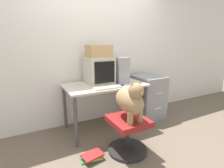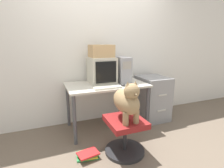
{
  "view_description": "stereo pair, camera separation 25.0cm",
  "coord_description": "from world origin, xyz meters",
  "views": [
    {
      "loc": [
        -1.16,
        -2.1,
        1.42
      ],
      "look_at": [
        -0.03,
        0.05,
        0.83
      ],
      "focal_mm": 28.0,
      "sensor_mm": 36.0,
      "label": 1
    },
    {
      "loc": [
        -0.93,
        -2.2,
        1.42
      ],
      "look_at": [
        -0.03,
        0.05,
        0.83
      ],
      "focal_mm": 28.0,
      "sensor_mm": 36.0,
      "label": 2
    }
  ],
  "objects": [
    {
      "name": "ground_plane",
      "position": [
        0.0,
        0.0,
        0.0
      ],
      "size": [
        12.0,
        12.0,
        0.0
      ],
      "primitive_type": "plane",
      "color": "#6B5B4C"
    },
    {
      "name": "wall_back",
      "position": [
        0.0,
        0.79,
        1.3
      ],
      "size": [
        8.0,
        0.05,
        2.6
      ],
      "color": "white",
      "rests_on": "ground_plane"
    },
    {
      "name": "desk",
      "position": [
        0.0,
        0.36,
        0.67
      ],
      "size": [
        1.27,
        0.73,
        0.76
      ],
      "color": "beige",
      "rests_on": "ground_plane"
    },
    {
      "name": "crt_monitor",
      "position": [
        -0.04,
        0.48,
        0.97
      ],
      "size": [
        0.4,
        0.44,
        0.42
      ],
      "color": "beige",
      "rests_on": "desk"
    },
    {
      "name": "pc_tower",
      "position": [
        0.29,
        0.46,
        0.97
      ],
      "size": [
        0.2,
        0.47,
        0.42
      ],
      "color": "#99999E",
      "rests_on": "desk"
    },
    {
      "name": "keyboard",
      "position": [
        -0.08,
        0.11,
        0.77
      ],
      "size": [
        0.42,
        0.16,
        0.03
      ],
      "color": "beige",
      "rests_on": "desk"
    },
    {
      "name": "computer_mouse",
      "position": [
        0.18,
        0.12,
        0.78
      ],
      "size": [
        0.07,
        0.05,
        0.03
      ],
      "color": "#333333",
      "rests_on": "desk"
    },
    {
      "name": "office_chair",
      "position": [
        -0.02,
        -0.37,
        0.26
      ],
      "size": [
        0.52,
        0.52,
        0.47
      ],
      "color": "#262628",
      "rests_on": "ground_plane"
    },
    {
      "name": "dog",
      "position": [
        -0.02,
        -0.41,
        0.73
      ],
      "size": [
        0.25,
        0.52,
        0.52
      ],
      "color": "#9E7F56",
      "rests_on": "office_chair"
    },
    {
      "name": "filing_cabinet",
      "position": [
        0.92,
        0.4,
        0.4
      ],
      "size": [
        0.49,
        0.58,
        0.8
      ],
      "color": "gray",
      "rests_on": "ground_plane"
    },
    {
      "name": "cardboard_box",
      "position": [
        -0.04,
        0.49,
        1.28
      ],
      "size": [
        0.36,
        0.3,
        0.2
      ],
      "color": "tan",
      "rests_on": "crt_monitor"
    },
    {
      "name": "book_stack_floor",
      "position": [
        -0.5,
        -0.31,
        0.04
      ],
      "size": [
        0.29,
        0.24,
        0.08
      ],
      "color": "#2D8C47",
      "rests_on": "ground_plane"
    }
  ]
}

